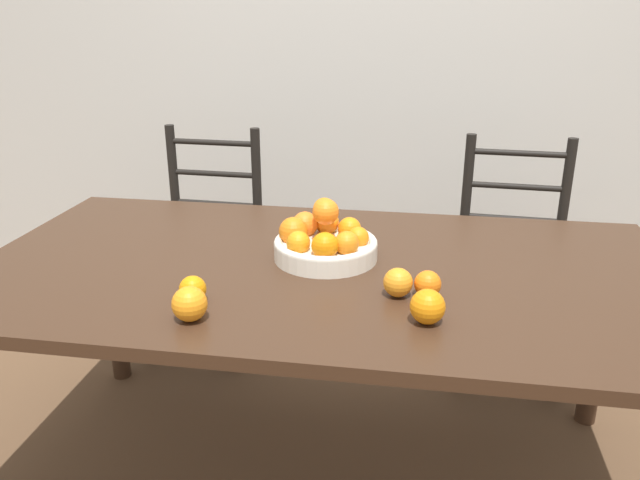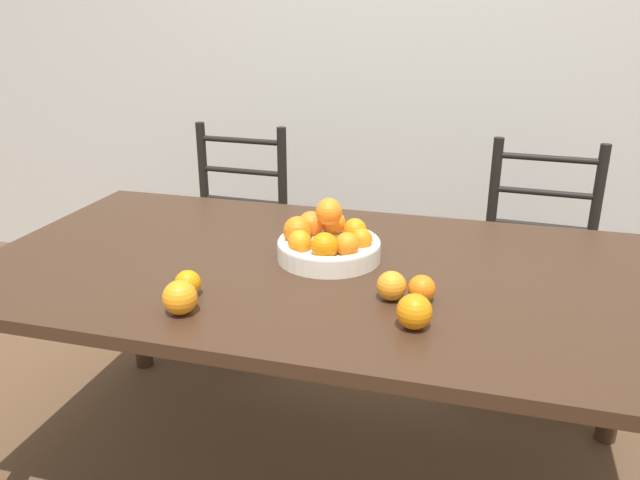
% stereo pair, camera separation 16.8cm
% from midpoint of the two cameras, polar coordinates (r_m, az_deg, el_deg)
% --- Properties ---
extents(ground_plane, '(12.00, 12.00, 0.00)m').
position_cam_midpoint_polar(ground_plane, '(2.14, -2.17, -20.70)').
color(ground_plane, brown).
extents(wall_back, '(8.00, 0.06, 2.60)m').
position_cam_midpoint_polar(wall_back, '(3.11, 3.35, 18.55)').
color(wall_back, beige).
rests_on(wall_back, ground_plane).
extents(dining_table, '(1.95, 1.03, 0.73)m').
position_cam_midpoint_polar(dining_table, '(1.77, -2.45, -4.64)').
color(dining_table, '#382316').
rests_on(dining_table, ground_plane).
extents(fruit_bowl, '(0.30, 0.30, 0.18)m').
position_cam_midpoint_polar(fruit_bowl, '(1.77, -2.35, -0.07)').
color(fruit_bowl, silver).
rests_on(fruit_bowl, dining_table).
extents(orange_loose_0, '(0.08, 0.08, 0.08)m').
position_cam_midpoint_polar(orange_loose_0, '(1.43, 6.50, -6.15)').
color(orange_loose_0, orange).
rests_on(orange_loose_0, dining_table).
extents(orange_loose_1, '(0.07, 0.07, 0.07)m').
position_cam_midpoint_polar(orange_loose_1, '(1.55, 4.08, -3.96)').
color(orange_loose_1, orange).
rests_on(orange_loose_1, dining_table).
extents(orange_loose_2, '(0.07, 0.07, 0.07)m').
position_cam_midpoint_polar(orange_loose_2, '(1.57, -14.60, -4.44)').
color(orange_loose_2, orange).
rests_on(orange_loose_2, dining_table).
extents(orange_loose_3, '(0.08, 0.08, 0.08)m').
position_cam_midpoint_polar(orange_loose_3, '(1.48, -15.07, -5.74)').
color(orange_loose_3, orange).
rests_on(orange_loose_3, dining_table).
extents(orange_loose_4, '(0.07, 0.07, 0.07)m').
position_cam_midpoint_polar(orange_loose_4, '(1.56, 6.79, -4.07)').
color(orange_loose_4, orange).
rests_on(orange_loose_4, dining_table).
extents(chair_left, '(0.44, 0.42, 0.94)m').
position_cam_midpoint_polar(chair_left, '(2.71, -12.10, -0.40)').
color(chair_left, black).
rests_on(chair_left, ground_plane).
extents(chair_right, '(0.44, 0.42, 0.94)m').
position_cam_midpoint_polar(chair_right, '(2.55, 15.28, -2.05)').
color(chair_right, black).
rests_on(chair_right, ground_plane).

